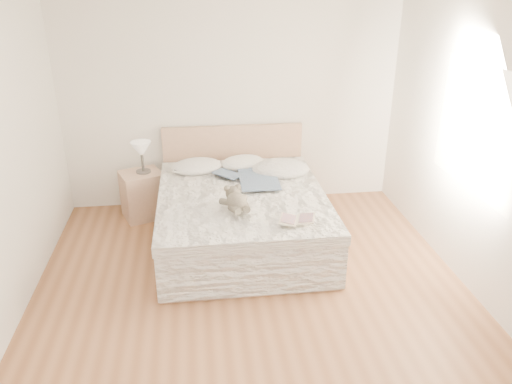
{
  "coord_description": "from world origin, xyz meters",
  "views": [
    {
      "loc": [
        -0.45,
        -3.61,
        2.71
      ],
      "look_at": [
        0.14,
        1.05,
        0.62
      ],
      "focal_mm": 35.0,
      "sensor_mm": 36.0,
      "label": 1
    }
  ],
  "objects_px": {
    "bed": "(241,214)",
    "table_lamp": "(141,151)",
    "photo_book": "(188,169)",
    "nightstand": "(143,195)",
    "teddy_bear": "(237,208)",
    "childrens_book": "(297,220)"
  },
  "relations": [
    {
      "from": "bed",
      "to": "nightstand",
      "type": "xyz_separation_m",
      "value": [
        -1.1,
        0.71,
        -0.03
      ]
    },
    {
      "from": "childrens_book",
      "to": "teddy_bear",
      "type": "xyz_separation_m",
      "value": [
        -0.53,
        0.27,
        0.02
      ]
    },
    {
      "from": "bed",
      "to": "table_lamp",
      "type": "xyz_separation_m",
      "value": [
        -1.07,
        0.72,
        0.52
      ]
    },
    {
      "from": "nightstand",
      "to": "bed",
      "type": "bearing_deg",
      "value": -32.6
    },
    {
      "from": "nightstand",
      "to": "photo_book",
      "type": "relative_size",
      "value": 1.63
    },
    {
      "from": "photo_book",
      "to": "childrens_book",
      "type": "relative_size",
      "value": 1.04
    },
    {
      "from": "table_lamp",
      "to": "bed",
      "type": "bearing_deg",
      "value": -33.87
    },
    {
      "from": "childrens_book",
      "to": "teddy_bear",
      "type": "distance_m",
      "value": 0.59
    },
    {
      "from": "teddy_bear",
      "to": "nightstand",
      "type": "bearing_deg",
      "value": 114.81
    },
    {
      "from": "table_lamp",
      "to": "photo_book",
      "type": "relative_size",
      "value": 1.08
    },
    {
      "from": "nightstand",
      "to": "table_lamp",
      "type": "bearing_deg",
      "value": 18.6
    },
    {
      "from": "childrens_book",
      "to": "nightstand",
      "type": "bearing_deg",
      "value": 152.16
    },
    {
      "from": "nightstand",
      "to": "childrens_book",
      "type": "xyz_separation_m",
      "value": [
        1.54,
        -1.54,
        0.35
      ]
    },
    {
      "from": "photo_book",
      "to": "teddy_bear",
      "type": "relative_size",
      "value": 0.98
    },
    {
      "from": "bed",
      "to": "childrens_book",
      "type": "relative_size",
      "value": 6.46
    },
    {
      "from": "bed",
      "to": "table_lamp",
      "type": "distance_m",
      "value": 1.39
    },
    {
      "from": "childrens_book",
      "to": "photo_book",
      "type": "bearing_deg",
      "value": 142.29
    },
    {
      "from": "bed",
      "to": "photo_book",
      "type": "distance_m",
      "value": 0.85
    },
    {
      "from": "photo_book",
      "to": "childrens_book",
      "type": "bearing_deg",
      "value": -51.77
    },
    {
      "from": "nightstand",
      "to": "childrens_book",
      "type": "distance_m",
      "value": 2.2
    },
    {
      "from": "table_lamp",
      "to": "childrens_book",
      "type": "bearing_deg",
      "value": -45.83
    },
    {
      "from": "bed",
      "to": "photo_book",
      "type": "xyz_separation_m",
      "value": [
        -0.55,
        0.57,
        0.32
      ]
    }
  ]
}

